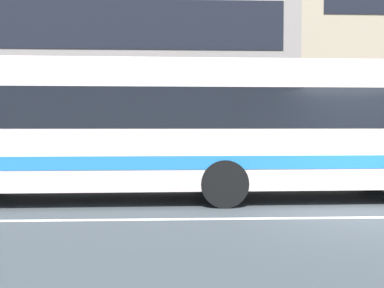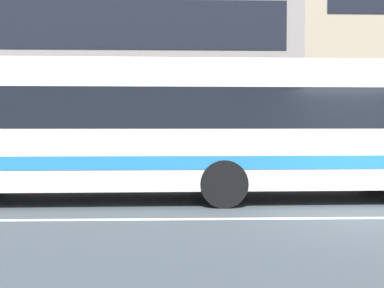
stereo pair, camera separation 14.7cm
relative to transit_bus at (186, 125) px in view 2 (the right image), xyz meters
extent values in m
cube|color=gray|center=(-4.50, 14.23, 3.31)|extent=(19.14, 11.65, 10.07)
cube|color=black|center=(-4.50, 8.39, 4.11)|extent=(17.61, 0.04, 2.01)
cube|color=beige|center=(0.00, 0.00, -0.05)|extent=(12.00, 2.67, 2.66)
cube|color=black|center=(0.00, 0.00, 0.35)|extent=(11.29, 2.68, 0.85)
cube|color=#216CBA|center=(0.00, 0.00, -0.78)|extent=(11.76, 2.69, 0.28)
cube|color=beige|center=(0.00, 0.00, 1.34)|extent=(11.52, 2.27, 0.12)
cylinder|color=black|center=(0.76, -1.13, -1.23)|extent=(1.00, 0.30, 1.00)
cylinder|color=black|center=(0.73, 1.15, -1.23)|extent=(1.00, 0.30, 1.00)
cylinder|color=black|center=(4.96, 1.22, -1.23)|extent=(1.00, 0.30, 1.00)
camera|label=1|loc=(-0.35, -10.67, -0.01)|focal=43.18mm
camera|label=2|loc=(-0.20, -10.67, -0.01)|focal=43.18mm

